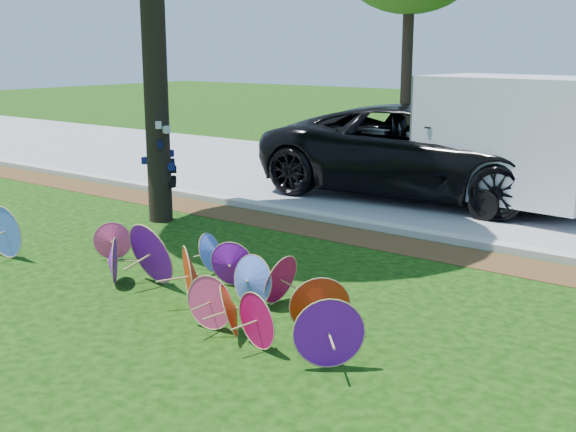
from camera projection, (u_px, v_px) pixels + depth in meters
The scene contains 7 objects.
ground at pixel (159, 310), 8.99m from camera, with size 90.00×90.00×0.00m, color black.
mulch_strip at pixel (353, 236), 12.46m from camera, with size 90.00×1.00×0.01m, color #472D16.
curb at pixel (374, 225), 12.99m from camera, with size 90.00×0.30×0.12m, color #B7B5AD.
street at pixel (469, 193), 16.21m from camera, with size 90.00×8.00×0.01m, color gray.
parasol_pile at pixel (186, 272), 9.27m from camera, with size 6.90×2.28×0.92m.
black_van at pixel (426, 152), 15.59m from camera, with size 3.27×7.09×1.97m, color black.
cargo_trailer at pixel (514, 138), 14.05m from camera, with size 3.35×2.12×2.95m, color silver.
Camera 1 is at (6.45, -5.75, 3.19)m, focal length 45.00 mm.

